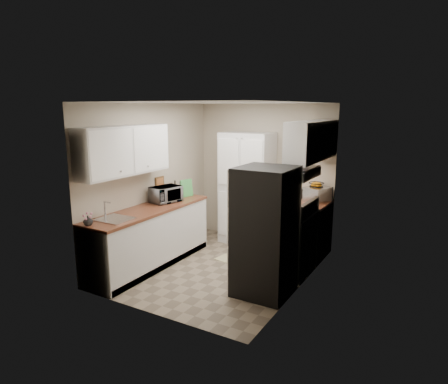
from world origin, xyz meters
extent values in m
plane|color=#7A6B56|center=(0.00, 0.00, 0.00)|extent=(3.20, 3.20, 0.00)
cube|color=#AFA28D|center=(0.00, 1.60, 1.25)|extent=(2.60, 0.04, 2.50)
cube|color=#AFA28D|center=(0.00, -1.60, 1.25)|extent=(2.60, 0.04, 2.50)
cube|color=#AFA28D|center=(-1.30, 0.00, 1.25)|extent=(0.04, 3.20, 2.50)
cube|color=#AFA28D|center=(1.30, 0.00, 1.25)|extent=(0.04, 3.20, 2.50)
cube|color=silver|center=(0.00, 0.00, 2.50)|extent=(2.60, 3.20, 0.04)
cube|color=silver|center=(-1.13, -0.75, 1.83)|extent=(0.33, 1.60, 0.70)
cube|color=silver|center=(1.13, 0.82, 1.89)|extent=(0.33, 1.55, 0.58)
cube|color=#99999E|center=(1.07, 0.39, 1.52)|extent=(0.45, 0.76, 0.13)
cube|color=#B7B7BC|center=(-0.99, -1.15, 0.93)|extent=(0.45, 0.40, 0.02)
cube|color=brown|center=(-1.29, 0.20, 1.18)|extent=(0.02, 0.22, 0.22)
cube|color=silver|center=(-0.20, 1.32, 1.00)|extent=(0.90, 0.55, 2.00)
cube|color=silver|center=(-0.99, -0.43, 0.44)|extent=(0.60, 2.30, 0.88)
cube|color=brown|center=(-0.99, -0.43, 0.90)|extent=(0.63, 2.33, 0.04)
cube|color=silver|center=(0.99, 1.19, 0.44)|extent=(0.60, 0.80, 0.88)
cube|color=brown|center=(0.99, 1.19, 0.90)|extent=(0.63, 0.83, 0.04)
cube|color=#B7B7BC|center=(0.97, 0.39, 0.45)|extent=(0.64, 0.76, 0.90)
cube|color=black|center=(0.97, 0.39, 0.92)|extent=(0.66, 0.78, 0.03)
cube|color=black|center=(1.26, 0.39, 1.02)|extent=(0.06, 0.76, 0.22)
cube|color=tan|center=(0.60, 0.25, 0.55)|extent=(0.01, 0.16, 0.42)
cube|color=beige|center=(0.60, 0.49, 0.55)|extent=(0.01, 0.16, 0.42)
cube|color=#B7B7BC|center=(0.94, -0.41, 0.85)|extent=(0.70, 0.72, 1.70)
imported|color=#B0B0B5|center=(-1.02, 0.02, 1.05)|extent=(0.43, 0.54, 0.26)
cylinder|color=black|center=(-1.14, 0.43, 1.05)|extent=(0.07, 0.07, 0.26)
imported|color=silver|center=(-1.09, -1.52, 0.99)|extent=(0.15, 0.15, 0.13)
cube|color=green|center=(-0.97, 0.53, 1.07)|extent=(0.09, 0.24, 0.30)
cube|color=#ADAEB2|center=(1.09, 1.33, 1.04)|extent=(0.44, 0.49, 0.24)
cube|color=#CAC08B|center=(0.02, 0.57, 0.01)|extent=(0.55, 0.77, 0.01)
camera|label=1|loc=(2.96, -4.98, 2.44)|focal=32.00mm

